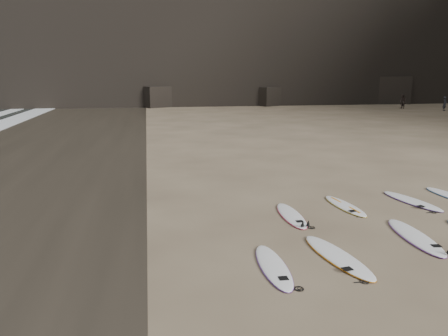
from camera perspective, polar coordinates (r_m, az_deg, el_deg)
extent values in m
plane|color=#897559|center=(12.37, 24.88, -8.45)|extent=(240.00, 240.00, 0.00)
cube|color=#383026|center=(20.77, -26.86, -0.49)|extent=(12.00, 200.00, 0.01)
cube|color=black|center=(56.48, 5.41, 9.33)|extent=(4.23, 4.46, 2.33)
cube|color=black|center=(63.96, 20.25, 9.56)|extent=(5.95, 5.19, 3.59)
cube|color=black|center=(54.49, -9.13, 9.21)|extent=(4.49, 4.76, 2.49)
ellipsoid|color=white|center=(9.78, 6.46, -12.59)|extent=(0.63, 2.37, 0.08)
ellipsoid|color=white|center=(10.51, 14.61, -11.06)|extent=(1.04, 2.73, 0.10)
ellipsoid|color=white|center=(12.33, 23.67, -8.16)|extent=(0.90, 2.73, 0.10)
ellipsoid|color=white|center=(13.08, 8.77, -6.09)|extent=(0.65, 2.40, 0.09)
ellipsoid|color=white|center=(14.33, 15.52, -4.76)|extent=(0.76, 2.34, 0.08)
ellipsoid|color=white|center=(15.58, 23.32, -3.94)|extent=(1.09, 2.57, 0.09)
imported|color=black|center=(53.82, 26.87, 7.50)|extent=(0.68, 0.63, 1.56)
imported|color=black|center=(55.19, 22.32, 8.02)|extent=(0.73, 0.87, 1.59)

